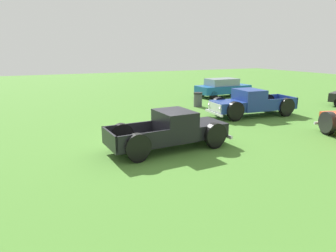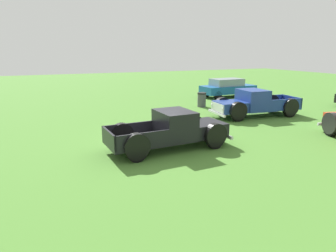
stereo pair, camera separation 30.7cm
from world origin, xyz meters
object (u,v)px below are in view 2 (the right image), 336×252
object	(u,v)px
pickup_truck_foreground	(176,130)
pickup_truck_behind_right	(251,104)
trash_can	(202,100)
sedan_distant_a	(228,87)

from	to	relation	value
pickup_truck_foreground	pickup_truck_behind_right	distance (m)	7.14
pickup_truck_behind_right	trash_can	distance (m)	3.97
sedan_distant_a	pickup_truck_foreground	bearing A→B (deg)	-42.45
pickup_truck_foreground	trash_can	bearing A→B (deg)	143.98
pickup_truck_behind_right	trash_can	bearing A→B (deg)	-165.07
pickup_truck_behind_right	sedan_distant_a	size ratio (longest dim) A/B	1.16
pickup_truck_foreground	sedan_distant_a	world-z (taller)	sedan_distant_a
pickup_truck_foreground	sedan_distant_a	size ratio (longest dim) A/B	1.09
pickup_truck_behind_right	sedan_distant_a	bearing A→B (deg)	155.76
pickup_truck_behind_right	pickup_truck_foreground	bearing A→B (deg)	-61.58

